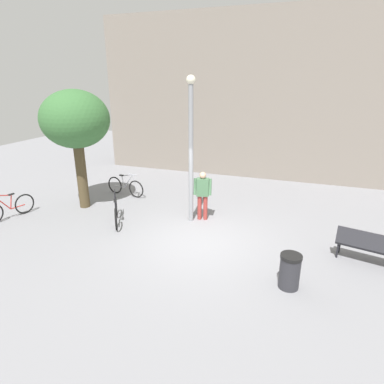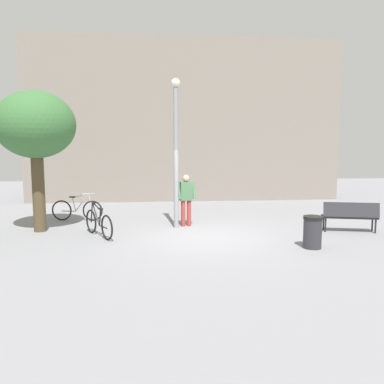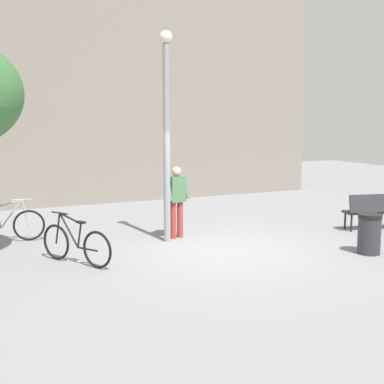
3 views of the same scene
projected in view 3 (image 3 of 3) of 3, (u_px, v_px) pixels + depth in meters
ground_plane at (225, 252)px, 10.94m from camera, size 36.00×36.00×0.00m
building_facade at (111, 90)px, 17.68m from camera, size 14.53×2.00×7.46m
lamppost at (167, 126)px, 11.49m from camera, size 0.28×0.28×4.65m
person_by_lamppost at (177, 197)px, 12.06m from camera, size 0.63×0.38×1.67m
park_bench at (377, 208)px, 13.00m from camera, size 1.67×0.84×0.92m
bicycle_black at (76, 244)px, 9.98m from camera, size 0.99×1.57×0.97m
bicycle_silver at (4, 225)px, 11.73m from camera, size 1.79×0.35×0.97m
trash_bin at (369, 234)px, 10.72m from camera, size 0.49×0.49×0.83m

